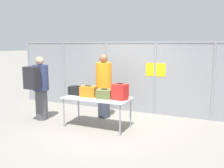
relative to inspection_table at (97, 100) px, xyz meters
name	(u,v)px	position (x,y,z in m)	size (l,w,h in m)	color
ground_plane	(106,127)	(0.21, 0.05, -0.72)	(120.00, 120.00, 0.00)	gray
fence_section	(130,75)	(0.22, 1.80, 0.43)	(8.24, 0.07, 2.21)	gray
inspection_table	(97,100)	(0.00, 0.00, 0.00)	(1.69, 0.84, 0.78)	silver
suitcase_black	(78,91)	(-0.60, 0.06, 0.17)	(0.51, 0.26, 0.25)	black
suitcase_orange	(88,92)	(-0.24, -0.02, 0.20)	(0.44, 0.35, 0.30)	orange
suitcase_olive	(104,94)	(0.22, -0.02, 0.17)	(0.43, 0.40, 0.25)	#566033
suitcase_red	(120,92)	(0.64, 0.00, 0.25)	(0.39, 0.33, 0.41)	red
traveler_hooded	(39,86)	(-1.75, -0.12, 0.26)	(0.44, 0.68, 1.78)	#4C4C51
security_worker_near	(104,85)	(-0.24, 0.87, 0.23)	(0.46, 0.46, 1.84)	#383D4C
utility_trailer	(179,92)	(1.48, 3.54, -0.31)	(4.27, 2.02, 0.69)	white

